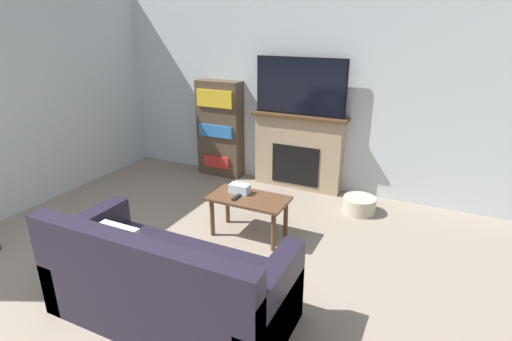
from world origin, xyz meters
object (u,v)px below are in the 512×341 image
at_px(bookshelf, 220,129).
at_px(fireplace, 298,151).
at_px(tv, 300,87).
at_px(coffee_table, 249,204).
at_px(storage_basket, 359,205).
at_px(couch, 167,285).

bearing_deg(bookshelf, fireplace, 1.03).
relative_size(fireplace, bookshelf, 0.93).
relative_size(tv, coffee_table, 1.46).
bearing_deg(coffee_table, tv, 90.09).
relative_size(fireplace, storage_basket, 3.35).
xyz_separation_m(coffee_table, bookshelf, (-1.25, 1.53, 0.34)).
height_order(tv, couch, tv).
height_order(tv, coffee_table, tv).
bearing_deg(storage_basket, bookshelf, 169.18).
bearing_deg(bookshelf, couch, -67.08).
xyz_separation_m(tv, bookshelf, (-1.25, -0.00, -0.71)).
bearing_deg(storage_basket, fireplace, 155.49).
xyz_separation_m(bookshelf, storage_basket, (2.23, -0.43, -0.62)).
distance_m(coffee_table, storage_basket, 1.51).
xyz_separation_m(tv, couch, (0.02, -2.99, -1.13)).
relative_size(bookshelf, storage_basket, 3.60).
height_order(coffee_table, bookshelf, bookshelf).
height_order(fireplace, coffee_table, fireplace).
bearing_deg(tv, fireplace, 90.00).
height_order(fireplace, couch, fireplace).
bearing_deg(tv, bookshelf, -179.88).
distance_m(fireplace, coffee_table, 1.56).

